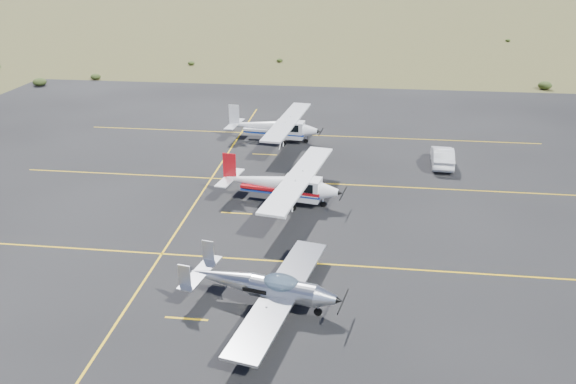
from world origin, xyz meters
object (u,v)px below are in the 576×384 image
(aircraft_low_wing, at_px, (266,286))
(sedan, at_px, (442,156))
(aircraft_plain, at_px, (275,126))
(aircraft_cessna, at_px, (282,183))

(aircraft_low_wing, relative_size, sedan, 2.28)
(aircraft_plain, bearing_deg, sedan, -11.14)
(sedan, bearing_deg, aircraft_cessna, 39.62)
(aircraft_cessna, bearing_deg, aircraft_low_wing, -75.92)
(aircraft_cessna, height_order, aircraft_plain, aircraft_cessna)
(aircraft_plain, relative_size, sedan, 2.68)
(sedan, bearing_deg, aircraft_plain, -13.88)
(aircraft_low_wing, height_order, sedan, aircraft_low_wing)
(sedan, bearing_deg, aircraft_low_wing, 65.82)
(aircraft_low_wing, height_order, aircraft_plain, aircraft_plain)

